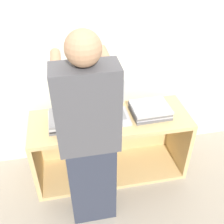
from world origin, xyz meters
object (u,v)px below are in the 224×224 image
Objects in this scene: laptop_stack_left at (69,119)px; person at (89,142)px; laptop_stack_right at (150,110)px; laptop_open at (109,110)px.

person is (0.13, -0.40, 0.09)m from laptop_stack_left.
laptop_stack_left and laptop_stack_right have the same top height.
person is (-0.57, -0.40, 0.09)m from laptop_stack_right.
laptop_stack_left is at bearing 107.33° from person.
laptop_stack_right is 0.70m from person.
laptop_stack_left is (-0.35, -0.05, -0.01)m from laptop_open.
laptop_open is at bearing 171.50° from laptop_stack_right.
laptop_stack_left is 1.00× the size of laptop_stack_right.
laptop_open is 0.20× the size of person.
laptop_open is 0.35m from laptop_stack_right.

